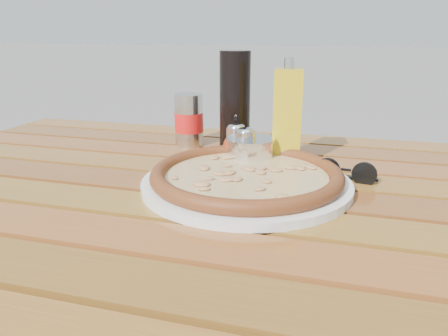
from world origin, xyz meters
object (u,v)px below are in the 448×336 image
(table, at_px, (221,228))
(oregano_shaker, at_px, (245,149))
(parmesan_tin, at_px, (250,152))
(dark_bottle, at_px, (235,103))
(plate, at_px, (246,183))
(pizza, at_px, (246,175))
(sunglasses, at_px, (346,173))
(pepper_shaker, at_px, (236,143))
(olive_oil_cruet, at_px, (287,116))
(soda_can, at_px, (189,121))

(table, height_order, oregano_shaker, oregano_shaker)
(parmesan_tin, bearing_deg, table, -99.19)
(dark_bottle, bearing_deg, table, -81.10)
(plate, xyz_separation_m, pizza, (0.00, 0.00, 0.02))
(oregano_shaker, bearing_deg, pizza, -75.50)
(oregano_shaker, distance_m, dark_bottle, 0.13)
(parmesan_tin, bearing_deg, plate, -80.45)
(oregano_shaker, distance_m, sunglasses, 0.20)
(pepper_shaker, distance_m, parmesan_tin, 0.05)
(dark_bottle, bearing_deg, olive_oil_cruet, -21.85)
(dark_bottle, xyz_separation_m, soda_can, (-0.12, 0.04, -0.05))
(plate, xyz_separation_m, olive_oil_cruet, (0.04, 0.16, 0.09))
(pizza, bearing_deg, dark_bottle, 109.98)
(table, xyz_separation_m, parmesan_tin, (0.02, 0.13, 0.11))
(dark_bottle, bearing_deg, sunglasses, -28.07)
(dark_bottle, height_order, parmesan_tin, dark_bottle)
(pizza, relative_size, dark_bottle, 1.79)
(sunglasses, bearing_deg, dark_bottle, 160.94)
(oregano_shaker, distance_m, soda_can, 0.22)
(plate, xyz_separation_m, soda_can, (-0.20, 0.25, 0.05))
(soda_can, bearing_deg, sunglasses, -24.56)
(pizza, xyz_separation_m, dark_bottle, (-0.08, 0.21, 0.09))
(table, distance_m, pizza, 0.11)
(dark_bottle, distance_m, olive_oil_cruet, 0.13)
(pizza, bearing_deg, oregano_shaker, 104.50)
(table, distance_m, parmesan_tin, 0.17)
(pizza, xyz_separation_m, oregano_shaker, (-0.03, 0.11, 0.02))
(soda_can, xyz_separation_m, sunglasses, (0.36, -0.17, -0.04))
(pizza, bearing_deg, soda_can, 128.46)
(plate, bearing_deg, pizza, 90.00)
(plate, bearing_deg, soda_can, 128.46)
(oregano_shaker, height_order, dark_bottle, dark_bottle)
(table, height_order, sunglasses, sunglasses)
(pizza, bearing_deg, olive_oil_cruet, 75.29)
(soda_can, bearing_deg, plate, -51.54)
(pepper_shaker, relative_size, sunglasses, 0.74)
(plate, distance_m, olive_oil_cruet, 0.19)
(plate, bearing_deg, olive_oil_cruet, 75.29)
(parmesan_tin, bearing_deg, soda_can, 143.69)
(soda_can, height_order, olive_oil_cruet, olive_oil_cruet)
(table, height_order, pizza, pizza)
(pizza, height_order, sunglasses, sunglasses)
(parmesan_tin, distance_m, sunglasses, 0.19)
(pepper_shaker, bearing_deg, olive_oil_cruet, 9.33)
(dark_bottle, relative_size, soda_can, 1.83)
(plate, distance_m, pizza, 0.02)
(dark_bottle, height_order, soda_can, dark_bottle)
(dark_bottle, bearing_deg, parmesan_tin, -58.65)
(table, bearing_deg, soda_can, 120.57)
(plate, relative_size, pepper_shaker, 4.39)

